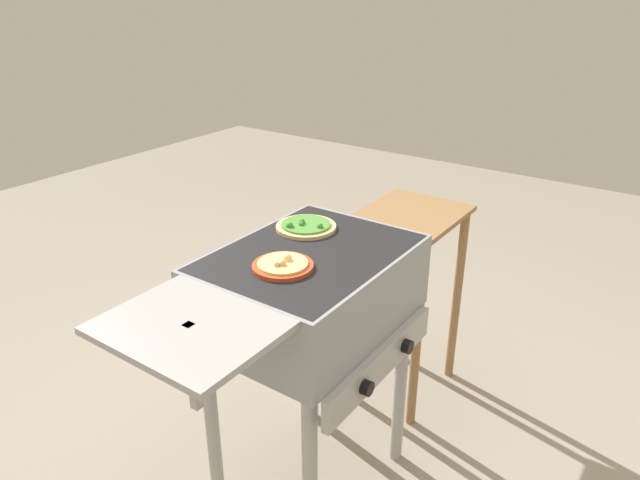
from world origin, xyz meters
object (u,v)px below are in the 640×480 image
pizza_cheese (284,265)px  prep_table (407,268)px  pizza_veggie (306,226)px  grill (309,297)px

pizza_cheese → prep_table: bearing=0.2°
pizza_veggie → pizza_cheese: 0.29m
pizza_veggie → prep_table: bearing=-12.2°
pizza_veggie → pizza_cheese: pizza_cheese is taller
pizza_cheese → grill: bearing=-0.7°
pizza_veggie → prep_table: (0.53, -0.11, -0.34)m
pizza_cheese → pizza_veggie: bearing=24.1°
grill → pizza_veggie: size_ratio=4.96×
pizza_cheese → prep_table: pizza_cheese is taller
prep_table → pizza_veggie: bearing=167.8°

